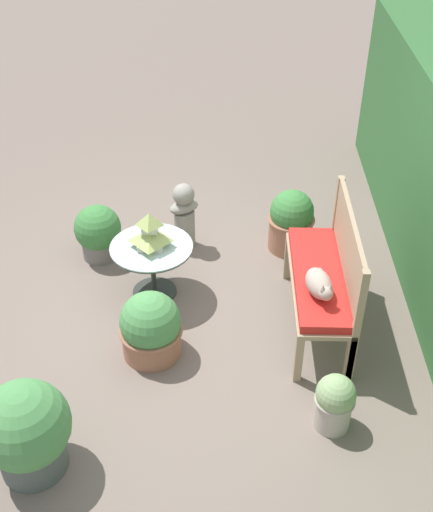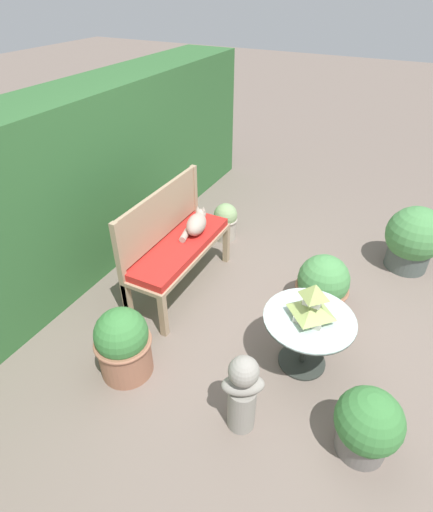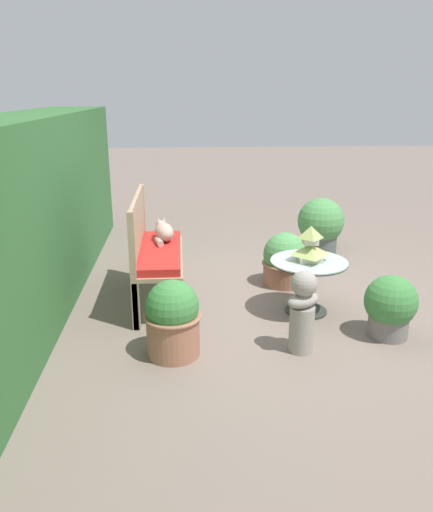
{
  "view_description": "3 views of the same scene",
  "coord_description": "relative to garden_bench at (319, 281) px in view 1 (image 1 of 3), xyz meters",
  "views": [
    {
      "loc": [
        4.25,
        0.31,
        3.78
      ],
      "look_at": [
        -0.03,
        0.2,
        0.56
      ],
      "focal_mm": 45.0,
      "sensor_mm": 36.0,
      "label": 1
    },
    {
      "loc": [
        -2.53,
        -0.74,
        2.72
      ],
      "look_at": [
        0.15,
        0.63,
        0.55
      ],
      "focal_mm": 28.0,
      "sensor_mm": 36.0,
      "label": 2
    },
    {
      "loc": [
        -4.56,
        0.82,
        2.02
      ],
      "look_at": [
        -0.1,
        0.49,
        0.55
      ],
      "focal_mm": 35.0,
      "sensor_mm": 36.0,
      "label": 3
    }
  ],
  "objects": [
    {
      "name": "potted_plant_hedge_corner",
      "position": [
        1.47,
        -2.03,
        -0.11
      ],
      "size": [
        0.6,
        0.6,
        0.73
      ],
      "color": "#4C5651",
      "rests_on": "ground"
    },
    {
      "name": "garden_bust",
      "position": [
        -1.13,
        -1.18,
        -0.11
      ],
      "size": [
        0.3,
        0.34,
        0.69
      ],
      "rotation": [
        0.0,
        0.0,
        -1.03
      ],
      "color": "gray",
      "rests_on": "ground"
    },
    {
      "name": "garden_bench",
      "position": [
        0.0,
        0.0,
        0.0
      ],
      "size": [
        1.34,
        0.45,
        0.56
      ],
      "color": "tan",
      "rests_on": "ground"
    },
    {
      "name": "cat",
      "position": [
        0.26,
        -0.03,
        0.18
      ],
      "size": [
        0.45,
        0.25,
        0.21
      ],
      "rotation": [
        0.0,
        0.0,
        0.22
      ],
      "color": "#A89989",
      "rests_on": "garden_bench"
    },
    {
      "name": "potted_plant_patio_mid",
      "position": [
        -0.93,
        -1.99,
        -0.2
      ],
      "size": [
        0.45,
        0.45,
        0.55
      ],
      "color": "slate",
      "rests_on": "ground"
    },
    {
      "name": "pagoda_birdhouse",
      "position": [
        -0.38,
        -1.41,
        0.19
      ],
      "size": [
        0.29,
        0.29,
        0.34
      ],
      "color": "beige",
      "rests_on": "patio_table"
    },
    {
      "name": "potted_plant_bench_right",
      "position": [
        1.07,
        0.03,
        -0.23
      ],
      "size": [
        0.29,
        0.29,
        0.47
      ],
      "color": "#ADA393",
      "rests_on": "ground"
    },
    {
      "name": "bench_backrest",
      "position": [
        -0.0,
        0.2,
        0.29
      ],
      "size": [
        1.34,
        0.06,
        1.08
      ],
      "color": "tan",
      "rests_on": "ground"
    },
    {
      "name": "potted_plant_table_near",
      "position": [
        0.37,
        -1.35,
        -0.21
      ],
      "size": [
        0.51,
        0.51,
        0.58
      ],
      "color": "#9E664C",
      "rests_on": "ground"
    },
    {
      "name": "ground",
      "position": [
        -0.17,
        -1.04,
        -0.47
      ],
      "size": [
        30.0,
        30.0,
        0.0
      ],
      "primitive_type": "plane",
      "color": "#75665B"
    },
    {
      "name": "potted_plant_path_edge",
      "position": [
        -1.12,
        -0.14,
        -0.16
      ],
      "size": [
        0.46,
        0.46,
        0.63
      ],
      "color": "#9E664C",
      "rests_on": "ground"
    },
    {
      "name": "patio_table",
      "position": [
        -0.38,
        -1.41,
        -0.06
      ],
      "size": [
        0.72,
        0.72,
        0.52
      ],
      "color": "#2D332D",
      "rests_on": "ground"
    }
  ]
}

